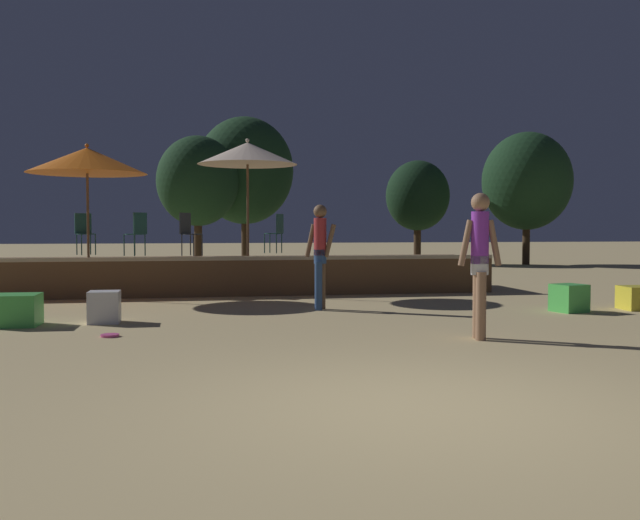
{
  "coord_description": "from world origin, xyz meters",
  "views": [
    {
      "loc": [
        -1.76,
        -5.28,
        1.41
      ],
      "look_at": [
        0.0,
        4.54,
        0.96
      ],
      "focal_mm": 40.0,
      "sensor_mm": 36.0,
      "label": 1
    }
  ],
  "objects_px": {
    "bistro_chair_2": "(277,229)",
    "background_tree_3": "(418,196)",
    "background_tree_0": "(198,181)",
    "background_tree_1": "(245,171)",
    "bistro_chair_3": "(188,230)",
    "person_2": "(480,258)",
    "cube_seat_0": "(638,298)",
    "cube_seat_3": "(569,298)",
    "patio_umbrella_0": "(87,161)",
    "cube_seat_2": "(104,307)",
    "patio_umbrella_1": "(248,154)",
    "cube_seat_1": "(17,310)",
    "frisbee_disc": "(110,335)",
    "bistro_chair_0": "(138,230)",
    "person_1": "(320,252)",
    "background_tree_2": "(527,181)",
    "bistro_chair_1": "(84,230)"
  },
  "relations": [
    {
      "from": "cube_seat_0",
      "to": "bistro_chair_0",
      "type": "distance_m",
      "value": 9.71
    },
    {
      "from": "bistro_chair_3",
      "to": "frisbee_disc",
      "type": "bearing_deg",
      "value": -153.7
    },
    {
      "from": "frisbee_disc",
      "to": "background_tree_3",
      "type": "relative_size",
      "value": 0.06
    },
    {
      "from": "bistro_chair_3",
      "to": "background_tree_3",
      "type": "bearing_deg",
      "value": -1.46
    },
    {
      "from": "patio_umbrella_1",
      "to": "background_tree_0",
      "type": "relative_size",
      "value": 0.7
    },
    {
      "from": "patio_umbrella_0",
      "to": "cube_seat_2",
      "type": "bearing_deg",
      "value": -78.87
    },
    {
      "from": "background_tree_0",
      "to": "bistro_chair_0",
      "type": "bearing_deg",
      "value": -97.36
    },
    {
      "from": "background_tree_2",
      "to": "background_tree_3",
      "type": "height_order",
      "value": "background_tree_2"
    },
    {
      "from": "cube_seat_0",
      "to": "person_1",
      "type": "xyz_separation_m",
      "value": [
        -5.41,
        0.94,
        0.8
      ]
    },
    {
      "from": "cube_seat_0",
      "to": "background_tree_3",
      "type": "bearing_deg",
      "value": 86.19
    },
    {
      "from": "patio_umbrella_1",
      "to": "background_tree_0",
      "type": "distance_m",
      "value": 10.78
    },
    {
      "from": "patio_umbrella_0",
      "to": "cube_seat_1",
      "type": "distance_m",
      "value": 4.57
    },
    {
      "from": "cube_seat_2",
      "to": "background_tree_3",
      "type": "height_order",
      "value": "background_tree_3"
    },
    {
      "from": "cube_seat_2",
      "to": "background_tree_2",
      "type": "distance_m",
      "value": 20.25
    },
    {
      "from": "frisbee_disc",
      "to": "patio_umbrella_1",
      "type": "bearing_deg",
      "value": 67.29
    },
    {
      "from": "person_2",
      "to": "background_tree_2",
      "type": "relative_size",
      "value": 0.37
    },
    {
      "from": "background_tree_0",
      "to": "background_tree_1",
      "type": "xyz_separation_m",
      "value": [
        1.76,
        1.54,
        0.51
      ]
    },
    {
      "from": "background_tree_1",
      "to": "bistro_chair_3",
      "type": "bearing_deg",
      "value": -99.81
    },
    {
      "from": "patio_umbrella_1",
      "to": "cube_seat_2",
      "type": "relative_size",
      "value": 6.86
    },
    {
      "from": "patio_umbrella_0",
      "to": "person_2",
      "type": "relative_size",
      "value": 1.65
    },
    {
      "from": "background_tree_2",
      "to": "patio_umbrella_0",
      "type": "bearing_deg",
      "value": -143.5
    },
    {
      "from": "patio_umbrella_0",
      "to": "bistro_chair_0",
      "type": "height_order",
      "value": "patio_umbrella_0"
    },
    {
      "from": "bistro_chair_3",
      "to": "background_tree_3",
      "type": "distance_m",
      "value": 14.3
    },
    {
      "from": "person_2",
      "to": "bistro_chair_3",
      "type": "distance_m",
      "value": 7.67
    },
    {
      "from": "cube_seat_1",
      "to": "bistro_chair_2",
      "type": "bearing_deg",
      "value": 51.53
    },
    {
      "from": "frisbee_disc",
      "to": "cube_seat_0",
      "type": "bearing_deg",
      "value": 10.26
    },
    {
      "from": "person_1",
      "to": "bistro_chair_0",
      "type": "height_order",
      "value": "person_1"
    },
    {
      "from": "cube_seat_2",
      "to": "cube_seat_3",
      "type": "relative_size",
      "value": 0.81
    },
    {
      "from": "cube_seat_1",
      "to": "background_tree_0",
      "type": "xyz_separation_m",
      "value": [
        2.69,
        14.68,
        2.81
      ]
    },
    {
      "from": "cube_seat_0",
      "to": "bistro_chair_2",
      "type": "height_order",
      "value": "bistro_chair_2"
    },
    {
      "from": "background_tree_2",
      "to": "cube_seat_0",
      "type": "bearing_deg",
      "value": -109.23
    },
    {
      "from": "cube_seat_0",
      "to": "person_1",
      "type": "bearing_deg",
      "value": 170.1
    },
    {
      "from": "background_tree_1",
      "to": "cube_seat_1",
      "type": "bearing_deg",
      "value": -105.35
    },
    {
      "from": "cube_seat_2",
      "to": "background_tree_1",
      "type": "relative_size",
      "value": 0.08
    },
    {
      "from": "cube_seat_3",
      "to": "person_2",
      "type": "xyz_separation_m",
      "value": [
        -2.65,
        -2.5,
        0.8
      ]
    },
    {
      "from": "cube_seat_0",
      "to": "cube_seat_1",
      "type": "height_order",
      "value": "cube_seat_1"
    },
    {
      "from": "cube_seat_1",
      "to": "bistro_chair_0",
      "type": "xyz_separation_m",
      "value": [
        1.37,
        4.45,
        1.14
      ]
    },
    {
      "from": "cube_seat_2",
      "to": "bistro_chair_0",
      "type": "bearing_deg",
      "value": 87.76
    },
    {
      "from": "cube_seat_0",
      "to": "cube_seat_3",
      "type": "relative_size",
      "value": 1.03
    },
    {
      "from": "bistro_chair_1",
      "to": "frisbee_disc",
      "type": "bearing_deg",
      "value": -106.74
    },
    {
      "from": "person_1",
      "to": "background_tree_2",
      "type": "height_order",
      "value": "background_tree_2"
    },
    {
      "from": "background_tree_1",
      "to": "bistro_chair_2",
      "type": "bearing_deg",
      "value": -90.24
    },
    {
      "from": "person_1",
      "to": "cube_seat_0",
      "type": "bearing_deg",
      "value": -70.94
    },
    {
      "from": "bistro_chair_2",
      "to": "background_tree_1",
      "type": "bearing_deg",
      "value": -149.95
    },
    {
      "from": "bistro_chair_2",
      "to": "background_tree_3",
      "type": "distance_m",
      "value": 12.23
    },
    {
      "from": "background_tree_1",
      "to": "background_tree_3",
      "type": "relative_size",
      "value": 1.39
    },
    {
      "from": "background_tree_1",
      "to": "background_tree_0",
      "type": "bearing_deg",
      "value": -138.91
    },
    {
      "from": "patio_umbrella_0",
      "to": "background_tree_1",
      "type": "xyz_separation_m",
      "value": [
        3.98,
        12.41,
        0.83
      ]
    },
    {
      "from": "person_1",
      "to": "background_tree_2",
      "type": "xyz_separation_m",
      "value": [
        10.4,
        13.38,
        2.18
      ]
    },
    {
      "from": "cube_seat_2",
      "to": "patio_umbrella_1",
      "type": "bearing_deg",
      "value": 57.69
    }
  ]
}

